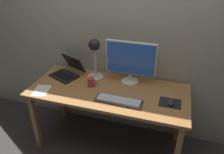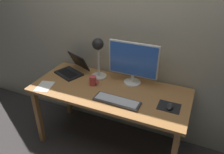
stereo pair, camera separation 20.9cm
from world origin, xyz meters
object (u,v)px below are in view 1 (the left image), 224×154
(desk_lamp, at_px, (95,52))
(coffee_mug, at_px, (91,82))
(mouse, at_px, (171,102))
(monitor, at_px, (131,61))
(laptop, at_px, (69,70))
(keyboard_main, at_px, (119,101))

(desk_lamp, relative_size, coffee_mug, 4.14)
(desk_lamp, height_order, mouse, desk_lamp)
(mouse, xyz_separation_m, coffee_mug, (-0.81, 0.08, 0.03))
(monitor, height_order, desk_lamp, monitor)
(monitor, relative_size, desk_lamp, 1.15)
(mouse, bearing_deg, laptop, 168.15)
(laptop, distance_m, mouse, 1.18)
(keyboard_main, distance_m, mouse, 0.48)
(coffee_mug, bearing_deg, monitor, 28.61)
(mouse, distance_m, coffee_mug, 0.82)
(monitor, xyz_separation_m, coffee_mug, (-0.36, -0.20, -0.20))
(monitor, xyz_separation_m, laptop, (-0.70, -0.04, -0.19))
(monitor, height_order, mouse, monitor)
(mouse, height_order, coffee_mug, coffee_mug)
(monitor, bearing_deg, mouse, -31.97)
(coffee_mug, bearing_deg, keyboard_main, -28.20)
(keyboard_main, xyz_separation_m, desk_lamp, (-0.37, 0.36, 0.29))
(desk_lamp, bearing_deg, monitor, 2.86)
(laptop, bearing_deg, keyboard_main, -26.69)
(keyboard_main, bearing_deg, coffee_mug, 151.80)
(monitor, distance_m, desk_lamp, 0.39)
(monitor, relative_size, laptop, 1.32)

